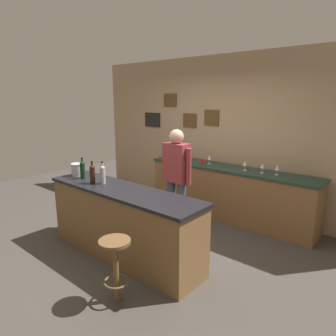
{
  "coord_description": "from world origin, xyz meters",
  "views": [
    {
      "loc": [
        2.84,
        -2.82,
        2.05
      ],
      "look_at": [
        0.05,
        0.45,
        1.05
      ],
      "focal_mm": 32.24,
      "sensor_mm": 36.0,
      "label": 1
    }
  ],
  "objects_px": {
    "wine_bottle_b": "(92,173)",
    "wine_glass_b": "(245,164)",
    "ice_bucket": "(77,169)",
    "wine_bottle_c": "(103,174)",
    "wine_glass_a": "(209,158)",
    "coffee_mug": "(201,161)",
    "wine_glass_d": "(277,168)",
    "bartender": "(176,176)",
    "wine_bottle_a": "(83,169)",
    "bar_stool": "(115,260)",
    "wine_glass_c": "(263,166)"
  },
  "relations": [
    {
      "from": "wine_bottle_b",
      "to": "wine_glass_b",
      "type": "distance_m",
      "value": 2.41
    },
    {
      "from": "wine_bottle_b",
      "to": "ice_bucket",
      "type": "height_order",
      "value": "wine_bottle_b"
    },
    {
      "from": "wine_bottle_b",
      "to": "wine_bottle_c",
      "type": "height_order",
      "value": "same"
    },
    {
      "from": "wine_glass_a",
      "to": "coffee_mug",
      "type": "xyz_separation_m",
      "value": [
        -0.12,
        -0.09,
        -0.06
      ]
    },
    {
      "from": "wine_glass_d",
      "to": "ice_bucket",
      "type": "bearing_deg",
      "value": -137.37
    },
    {
      "from": "bartender",
      "to": "wine_glass_a",
      "type": "relative_size",
      "value": 10.45
    },
    {
      "from": "wine_bottle_c",
      "to": "wine_glass_a",
      "type": "bearing_deg",
      "value": 80.34
    },
    {
      "from": "wine_bottle_b",
      "to": "wine_glass_b",
      "type": "xyz_separation_m",
      "value": [
        1.2,
        2.1,
        -0.05
      ]
    },
    {
      "from": "wine_bottle_c",
      "to": "wine_glass_b",
      "type": "bearing_deg",
      "value": 62.09
    },
    {
      "from": "wine_bottle_a",
      "to": "wine_glass_b",
      "type": "xyz_separation_m",
      "value": [
        1.51,
        2.04,
        -0.05
      ]
    },
    {
      "from": "wine_glass_a",
      "to": "coffee_mug",
      "type": "distance_m",
      "value": 0.16
    },
    {
      "from": "ice_bucket",
      "to": "wine_glass_a",
      "type": "height_order",
      "value": "ice_bucket"
    },
    {
      "from": "bar_stool",
      "to": "wine_bottle_c",
      "type": "xyz_separation_m",
      "value": [
        -1.03,
        0.67,
        0.6
      ]
    },
    {
      "from": "wine_bottle_c",
      "to": "coffee_mug",
      "type": "xyz_separation_m",
      "value": [
        0.24,
        1.99,
        -0.11
      ]
    },
    {
      "from": "wine_bottle_a",
      "to": "wine_glass_d",
      "type": "height_order",
      "value": "wine_bottle_a"
    },
    {
      "from": "bartender",
      "to": "wine_glass_d",
      "type": "relative_size",
      "value": 10.45
    },
    {
      "from": "bar_stool",
      "to": "wine_bottle_b",
      "type": "relative_size",
      "value": 2.22
    },
    {
      "from": "wine_glass_b",
      "to": "bar_stool",
      "type": "bearing_deg",
      "value": -90.77
    },
    {
      "from": "wine_bottle_a",
      "to": "coffee_mug",
      "type": "xyz_separation_m",
      "value": [
        0.68,
        2.01,
        -0.11
      ]
    },
    {
      "from": "bartender",
      "to": "bar_stool",
      "type": "xyz_separation_m",
      "value": [
        0.49,
        -1.58,
        -0.48
      ]
    },
    {
      "from": "bar_stool",
      "to": "wine_bottle_a",
      "type": "distance_m",
      "value": 1.72
    },
    {
      "from": "wine_glass_a",
      "to": "wine_glass_c",
      "type": "distance_m",
      "value": 1.01
    },
    {
      "from": "wine_bottle_c",
      "to": "coffee_mug",
      "type": "distance_m",
      "value": 2.01
    },
    {
      "from": "wine_glass_a",
      "to": "wine_bottle_c",
      "type": "bearing_deg",
      "value": -99.66
    },
    {
      "from": "wine_glass_c",
      "to": "bar_stool",
      "type": "bearing_deg",
      "value": -96.84
    },
    {
      "from": "wine_glass_a",
      "to": "wine_glass_d",
      "type": "distance_m",
      "value": 1.23
    },
    {
      "from": "wine_glass_d",
      "to": "coffee_mug",
      "type": "relative_size",
      "value": 1.24
    },
    {
      "from": "wine_glass_c",
      "to": "coffee_mug",
      "type": "xyz_separation_m",
      "value": [
        -1.12,
        -0.04,
        -0.06
      ]
    },
    {
      "from": "wine_bottle_a",
      "to": "ice_bucket",
      "type": "xyz_separation_m",
      "value": [
        -0.19,
        0.04,
        -0.04
      ]
    },
    {
      "from": "bar_stool",
      "to": "wine_glass_c",
      "type": "xyz_separation_m",
      "value": [
        0.33,
        2.71,
        0.55
      ]
    },
    {
      "from": "bartender",
      "to": "wine_glass_a",
      "type": "distance_m",
      "value": 1.2
    },
    {
      "from": "wine_bottle_c",
      "to": "coffee_mug",
      "type": "height_order",
      "value": "wine_bottle_c"
    },
    {
      "from": "wine_bottle_b",
      "to": "wine_glass_a",
      "type": "height_order",
      "value": "wine_bottle_b"
    },
    {
      "from": "wine_bottle_c",
      "to": "wine_glass_d",
      "type": "height_order",
      "value": "wine_bottle_c"
    },
    {
      "from": "bartender",
      "to": "bar_stool",
      "type": "height_order",
      "value": "bartender"
    },
    {
      "from": "wine_glass_a",
      "to": "wine_glass_d",
      "type": "xyz_separation_m",
      "value": [
        1.23,
        -0.02,
        0.0
      ]
    },
    {
      "from": "bartender",
      "to": "coffee_mug",
      "type": "height_order",
      "value": "bartender"
    },
    {
      "from": "bartender",
      "to": "wine_bottle_a",
      "type": "xyz_separation_m",
      "value": [
        -0.99,
        -0.92,
        0.12
      ]
    },
    {
      "from": "wine_glass_c",
      "to": "wine_glass_d",
      "type": "height_order",
      "value": "same"
    },
    {
      "from": "bar_stool",
      "to": "wine_bottle_c",
      "type": "relative_size",
      "value": 2.22
    },
    {
      "from": "wine_bottle_a",
      "to": "wine_bottle_c",
      "type": "xyz_separation_m",
      "value": [
        0.44,
        0.02,
        0.0
      ]
    },
    {
      "from": "wine_bottle_a",
      "to": "coffee_mug",
      "type": "bearing_deg",
      "value": 71.36
    },
    {
      "from": "bartender",
      "to": "wine_bottle_c",
      "type": "height_order",
      "value": "bartender"
    },
    {
      "from": "bartender",
      "to": "wine_glass_c",
      "type": "height_order",
      "value": "bartender"
    },
    {
      "from": "ice_bucket",
      "to": "wine_bottle_b",
      "type": "bearing_deg",
      "value": -10.8
    },
    {
      "from": "bartender",
      "to": "wine_bottle_c",
      "type": "distance_m",
      "value": 1.06
    },
    {
      "from": "bartender",
      "to": "bar_stool",
      "type": "distance_m",
      "value": 1.72
    },
    {
      "from": "wine_bottle_c",
      "to": "wine_glass_b",
      "type": "height_order",
      "value": "wine_bottle_c"
    },
    {
      "from": "bar_stool",
      "to": "wine_bottle_a",
      "type": "relative_size",
      "value": 2.22
    },
    {
      "from": "wine_glass_d",
      "to": "coffee_mug",
      "type": "bearing_deg",
      "value": -177.07
    }
  ]
}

